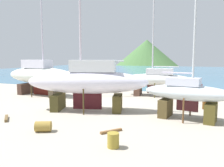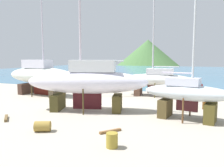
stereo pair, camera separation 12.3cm
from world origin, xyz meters
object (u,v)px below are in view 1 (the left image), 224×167
object	(u,v)px
barrel_rust_far	(206,104)
sailboat_small_center	(40,75)
barrel_by_slipway	(113,140)
sailboat_mid_port	(187,94)
barrel_rust_mid	(182,102)
sailboat_large_starboard	(88,81)
worker	(200,89)
sailboat_far_slipway	(156,79)
barrel_blue_faded	(43,126)

from	to	relation	value
barrel_rust_far	sailboat_small_center	bearing A→B (deg)	177.21
barrel_rust_far	barrel_by_slipway	size ratio (longest dim) A/B	1.20
barrel_by_slipway	sailboat_mid_port	bearing A→B (deg)	65.45
sailboat_small_center	sailboat_mid_port	size ratio (longest dim) A/B	1.52
sailboat_mid_port	barrel_rust_mid	bearing A→B (deg)	107.13
sailboat_large_starboard	barrel_rust_far	xyz separation A→B (m)	(9.40, 4.15, -2.03)
sailboat_mid_port	worker	bearing A→B (deg)	94.64
sailboat_far_slipway	barrel_rust_mid	xyz separation A→B (m)	(3.28, -4.68, -1.64)
sailboat_small_center	worker	distance (m)	18.95
sailboat_mid_port	barrel_blue_faded	distance (m)	10.16
barrel_blue_faded	barrel_rust_far	bearing A→B (deg)	47.15
sailboat_large_starboard	barrel_rust_far	world-z (taller)	sailboat_large_starboard
sailboat_far_slipway	barrel_rust_mid	world-z (taller)	sailboat_far_slipway
sailboat_far_slipway	barrel_by_slipway	size ratio (longest dim) A/B	19.92
sailboat_small_center	sailboat_mid_port	world-z (taller)	sailboat_small_center
barrel_by_slipway	barrel_rust_far	bearing A→B (deg)	67.43
barrel_rust_mid	barrel_blue_faded	world-z (taller)	barrel_blue_faded
sailboat_small_center	barrel_by_slipway	bearing A→B (deg)	-35.61
sailboat_small_center	sailboat_mid_port	distance (m)	17.67
sailboat_far_slipway	sailboat_mid_port	bearing A→B (deg)	107.66
sailboat_small_center	sailboat_mid_port	bearing A→B (deg)	-11.41
sailboat_far_slipway	barrel_blue_faded	distance (m)	16.11
barrel_rust_mid	barrel_blue_faded	bearing A→B (deg)	-124.11
sailboat_mid_port	barrel_by_slipway	distance (m)	7.67
sailboat_small_center	sailboat_large_starboard	distance (m)	10.27
sailboat_small_center	barrel_by_slipway	distance (m)	18.28
sailboat_small_center	sailboat_mid_port	xyz separation A→B (m)	(16.96, -4.93, -0.56)
sailboat_far_slipway	sailboat_large_starboard	bearing A→B (deg)	61.87
sailboat_far_slipway	sailboat_small_center	size ratio (longest dim) A/B	0.86
worker	barrel_rust_mid	distance (m)	6.57
barrel_rust_far	barrel_by_slipway	bearing A→B (deg)	-112.57
barrel_blue_faded	sailboat_small_center	bearing A→B (deg)	129.17
sailboat_mid_port	barrel_by_slipway	world-z (taller)	sailboat_mid_port
sailboat_far_slipway	worker	world-z (taller)	sailboat_far_slipway
sailboat_small_center	barrel_rust_far	world-z (taller)	sailboat_small_center
sailboat_small_center	sailboat_large_starboard	world-z (taller)	sailboat_small_center
sailboat_far_slipway	barrel_blue_faded	xyz separation A→B (m)	(-4.05, -15.50, -1.63)
sailboat_small_center	barrel_rust_far	distance (m)	18.48
sailboat_far_slipway	barrel_blue_faded	world-z (taller)	sailboat_far_slipway
sailboat_small_center	barrel_rust_far	bearing A→B (deg)	2.01
sailboat_large_starboard	barrel_rust_mid	bearing A→B (deg)	-162.10
barrel_blue_faded	worker	bearing A→B (deg)	62.69
sailboat_far_slipway	barrel_rust_mid	bearing A→B (deg)	119.97
worker	barrel_blue_faded	size ratio (longest dim) A/B	1.75
sailboat_small_center	barrel_blue_faded	distance (m)	14.36
sailboat_large_starboard	sailboat_mid_port	xyz separation A→B (m)	(8.01, 0.12, -0.61)
barrel_rust_mid	barrel_blue_faded	xyz separation A→B (m)	(-7.33, -10.82, 0.01)
sailboat_far_slipway	sailboat_small_center	bearing A→B (deg)	14.02
sailboat_large_starboard	barrel_rust_far	size ratio (longest dim) A/B	16.70
sailboat_small_center	barrel_rust_mid	bearing A→B (deg)	4.13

